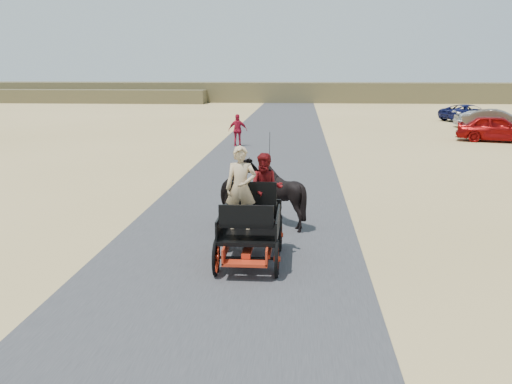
# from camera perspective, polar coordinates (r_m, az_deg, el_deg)

# --- Properties ---
(ground) EXTENTS (140.00, 140.00, 0.00)m
(ground) POSITION_cam_1_polar(r_m,az_deg,el_deg) (11.64, -3.51, -8.47)
(ground) COLOR tan
(road) EXTENTS (6.00, 140.00, 0.01)m
(road) POSITION_cam_1_polar(r_m,az_deg,el_deg) (11.64, -3.51, -8.45)
(road) COLOR #38383A
(road) RESTS_ON ground
(ridge_far) EXTENTS (140.00, 6.00, 2.40)m
(ridge_far) POSITION_cam_1_polar(r_m,az_deg,el_deg) (72.85, 3.37, 9.94)
(ridge_far) COLOR brown
(ridge_far) RESTS_ON ground
(ridge_near) EXTENTS (40.00, 4.00, 1.60)m
(ridge_near) POSITION_cam_1_polar(r_m,az_deg,el_deg) (75.75, -20.34, 8.99)
(ridge_near) COLOR brown
(ridge_near) RESTS_ON ground
(carriage) EXTENTS (1.30, 2.40, 0.72)m
(carriage) POSITION_cam_1_polar(r_m,az_deg,el_deg) (12.41, -0.59, -5.36)
(carriage) COLOR black
(carriage) RESTS_ON ground
(horse_left) EXTENTS (0.91, 2.01, 1.70)m
(horse_left) POSITION_cam_1_polar(r_m,az_deg,el_deg) (15.22, -1.65, -0.15)
(horse_left) COLOR black
(horse_left) RESTS_ON ground
(horse_right) EXTENTS (1.37, 1.54, 1.70)m
(horse_right) POSITION_cam_1_polar(r_m,az_deg,el_deg) (15.15, 2.50, -0.21)
(horse_right) COLOR black
(horse_right) RESTS_ON ground
(driver_man) EXTENTS (0.66, 0.43, 1.80)m
(driver_man) POSITION_cam_1_polar(r_m,az_deg,el_deg) (12.16, -1.52, 0.41)
(driver_man) COLOR tan
(driver_man) RESTS_ON carriage
(passenger_woman) EXTENTS (0.77, 0.60, 1.58)m
(passenger_woman) POSITION_cam_1_polar(r_m,az_deg,el_deg) (12.68, 0.99, 0.38)
(passenger_woman) COLOR #660C0F
(passenger_woman) RESTS_ON carriage
(pedestrian) EXTENTS (1.04, 0.49, 1.73)m
(pedestrian) POSITION_cam_1_polar(r_m,az_deg,el_deg) (30.88, -1.83, 6.20)
(pedestrian) COLOR #AE132C
(pedestrian) RESTS_ON ground
(car_a) EXTENTS (4.80, 3.01, 1.52)m
(car_a) POSITION_cam_1_polar(r_m,az_deg,el_deg) (35.56, 23.01, 5.87)
(car_a) COLOR maroon
(car_a) RESTS_ON ground
(car_b) EXTENTS (4.79, 2.91, 1.49)m
(car_b) POSITION_cam_1_polar(r_m,az_deg,el_deg) (40.70, 23.03, 6.54)
(car_b) COLOR brown
(car_b) RESTS_ON ground
(car_c) EXTENTS (4.12, 1.70, 1.19)m
(car_c) POSITION_cam_1_polar(r_m,az_deg,el_deg) (43.88, 21.80, 6.79)
(car_c) COLOR silver
(car_c) RESTS_ON ground
(car_d) EXTENTS (5.20, 3.82, 1.31)m
(car_d) POSITION_cam_1_polar(r_m,az_deg,el_deg) (49.04, 20.54, 7.44)
(car_d) COLOR navy
(car_d) RESTS_ON ground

